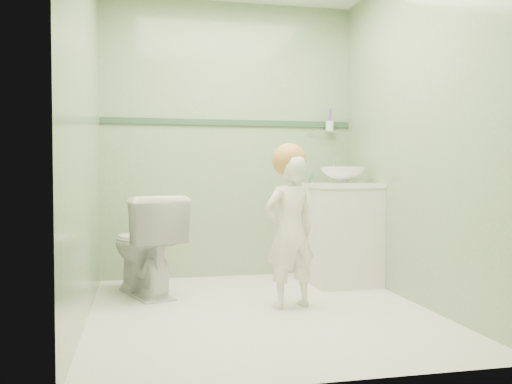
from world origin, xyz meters
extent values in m
plane|color=white|center=(0.00, 0.00, 0.00)|extent=(2.50, 2.50, 0.00)
cube|color=#86A475|center=(0.00, 1.25, 1.20)|extent=(2.20, 0.04, 2.40)
cube|color=#86A475|center=(0.00, -1.25, 1.20)|extent=(2.20, 0.04, 2.40)
cube|color=#86A475|center=(-1.10, 0.00, 1.20)|extent=(0.04, 2.50, 2.40)
cube|color=#86A475|center=(1.10, 0.00, 1.20)|extent=(0.04, 2.50, 2.40)
cube|color=#30513A|center=(0.00, 1.24, 1.35)|extent=(2.20, 0.02, 0.05)
cube|color=white|center=(0.84, 0.70, 0.40)|extent=(0.52, 0.50, 0.80)
cube|color=white|center=(0.84, 0.70, 0.81)|extent=(0.54, 0.52, 0.04)
imported|color=white|center=(0.84, 0.70, 0.89)|extent=(0.37, 0.37, 0.13)
cylinder|color=silver|center=(0.84, 0.90, 0.95)|extent=(0.03, 0.03, 0.18)
cylinder|color=silver|center=(0.84, 0.85, 1.03)|extent=(0.02, 0.12, 0.02)
cylinder|color=silver|center=(0.84, 1.20, 1.28)|extent=(0.26, 0.02, 0.02)
cylinder|color=silver|center=(0.90, 1.18, 1.33)|extent=(0.07, 0.07, 0.09)
cylinder|color=red|center=(0.91, 1.18, 1.40)|extent=(0.01, 0.01, 0.17)
cylinder|color=red|center=(0.90, 1.17, 1.40)|extent=(0.01, 0.01, 0.17)
cylinder|color=purple|center=(0.90, 1.17, 1.40)|extent=(0.01, 0.01, 0.17)
cylinder|color=blue|center=(0.89, 1.17, 1.40)|extent=(0.01, 0.01, 0.17)
imported|color=white|center=(-0.74, 0.64, 0.37)|extent=(0.65, 0.83, 0.75)
imported|color=silver|center=(0.21, 0.05, 0.52)|extent=(0.43, 0.33, 1.03)
sphere|color=#C0843C|center=(0.21, 0.08, 1.00)|extent=(0.23, 0.23, 0.23)
cylinder|color=#109972|center=(0.32, -0.05, 0.87)|extent=(0.04, 0.14, 0.06)
cube|color=white|center=(0.25, -0.02, 0.91)|extent=(0.03, 0.03, 0.02)
camera|label=1|loc=(-0.78, -3.44, 0.91)|focal=37.97mm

